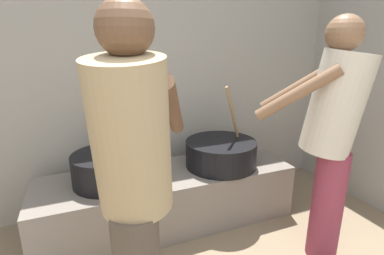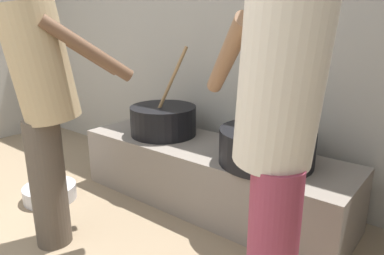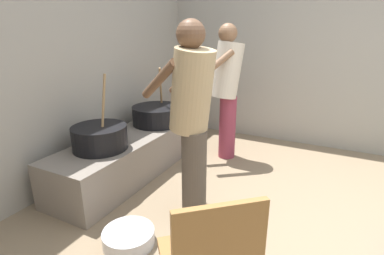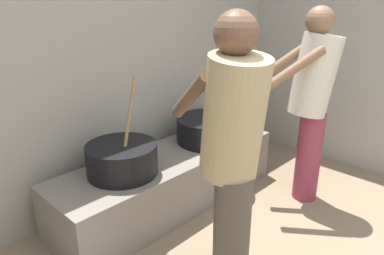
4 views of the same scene
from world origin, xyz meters
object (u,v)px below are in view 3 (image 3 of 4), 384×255
Objects in this scene: cooking_pot_main at (100,137)px; cook_in_cream_shirt at (226,85)px; metal_mixing_bowl at (129,237)px; cooking_pot_secondary at (157,115)px; cook_in_tan_shirt at (191,113)px.

cook_in_cream_shirt reaches higher than cooking_pot_main.
cooking_pot_main reaches higher than metal_mixing_bowl.
cook_in_cream_shirt is at bearing -1.70° from metal_mixing_bowl.
cook_in_tan_shirt is (-0.88, -0.91, 0.35)m from cooking_pot_secondary.
cooking_pot_main is 0.90m from cooking_pot_secondary.
metal_mixing_bowl is at bearing -154.87° from cooking_pot_secondary.
cooking_pot_secondary is at bearing -2.65° from cooking_pot_main.
cooking_pot_main is at bearing 53.84° from metal_mixing_bowl.
cooking_pot_main is 1.01× the size of cooking_pot_secondary.
cook_in_tan_shirt reaches higher than cooking_pot_secondary.
metal_mixing_bowl is at bearing 178.30° from cook_in_cream_shirt.
cooking_pot_main is 1.00m from metal_mixing_bowl.
cook_in_tan_shirt is 4.16× the size of metal_mixing_bowl.
metal_mixing_bowl is (-1.41, -0.66, -0.49)m from cooking_pot_secondary.
cook_in_cream_shirt reaches higher than metal_mixing_bowl.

